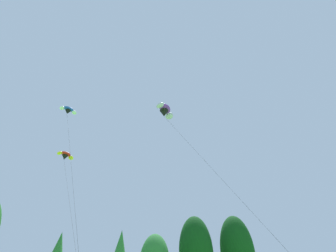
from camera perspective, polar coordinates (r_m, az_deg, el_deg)
The scene contains 5 objects.
treeline_tree_g at distance 46.42m, azimuth 6.64°, elevation -27.41°, with size 5.80×5.80×14.82m.
treeline_tree_h at distance 50.06m, azimuth 16.07°, elevation -26.55°, with size 6.00×6.00×15.54m.
parafoil_kite_high_blue_white at distance 39.77m, azimuth -22.52°, elevation 3.38°, with size 5.81×14.54×24.66m.
parafoil_kite_mid_purple at distance 35.51m, azimuth -0.80°, elevation 3.60°, with size 6.22×15.56×24.03m.
parafoil_kite_far_red_yellow at distance 41.87m, azimuth -23.09°, elevation -6.46°, with size 4.43×20.34×19.84m.
Camera 1 is at (-9.58, 9.40, 1.97)m, focal length 25.82 mm.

